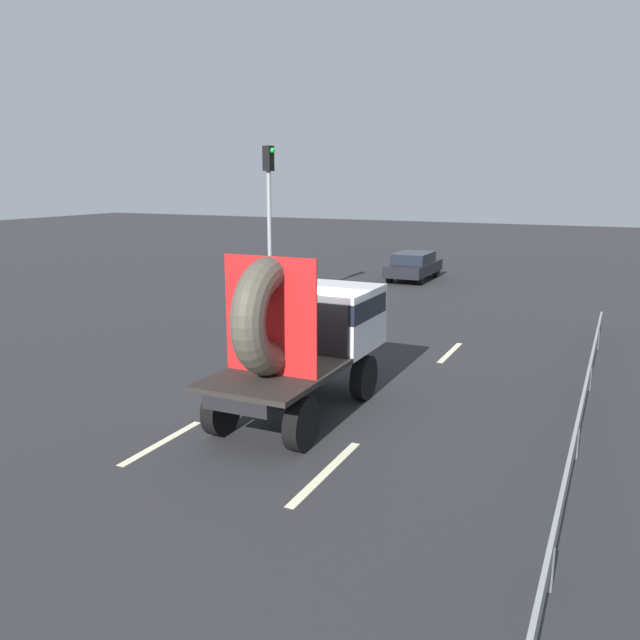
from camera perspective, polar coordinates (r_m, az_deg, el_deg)
name	(u,v)px	position (r m, az deg, el deg)	size (l,w,h in m)	color
ground_plane	(296,410)	(13.68, -2.15, -7.97)	(120.00, 120.00, 0.00)	#28282B
flatbed_truck	(308,330)	(13.32, -1.04, -0.86)	(2.02, 4.89, 3.40)	black
distant_sedan	(414,265)	(31.15, 8.29, 4.82)	(1.73, 4.04, 1.32)	black
traffic_light	(269,203)	(24.32, -4.52, 10.25)	(0.42, 0.36, 5.93)	gray
guardrail	(584,395)	(14.01, 22.37, -6.13)	(0.10, 16.25, 0.71)	gray
lane_dash_left_near	(162,442)	(12.43, -13.81, -10.47)	(2.23, 0.16, 0.01)	beige
lane_dash_left_far	(342,341)	(19.30, 1.98, -1.86)	(2.82, 0.16, 0.01)	beige
lane_dash_right_near	(326,472)	(10.96, 0.53, -13.32)	(2.63, 0.16, 0.01)	beige
lane_dash_right_far	(450,352)	(18.38, 11.45, -2.83)	(2.28, 0.16, 0.01)	beige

